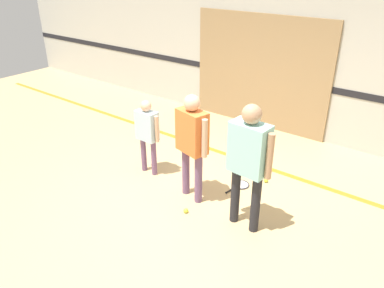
{
  "coord_description": "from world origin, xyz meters",
  "views": [
    {
      "loc": [
        2.8,
        -3.71,
        3.14
      ],
      "look_at": [
        0.03,
        -0.08,
        0.86
      ],
      "focal_mm": 35.0,
      "sensor_mm": 36.0,
      "label": 1
    }
  ],
  "objects": [
    {
      "name": "tennis_ball_by_spare_racket",
      "position": [
        0.65,
        0.73,
        0.03
      ],
      "size": [
        0.07,
        0.07,
        0.07
      ],
      "primitive_type": "sphere",
      "color": "#CCE038",
      "rests_on": "ground_plane"
    },
    {
      "name": "floor_stripe",
      "position": [
        0.0,
        1.34,
        0.0
      ],
      "size": [
        14.4,
        0.1,
        0.01
      ],
      "color": "orange",
      "rests_on": "ground_plane"
    },
    {
      "name": "tennis_ball_stray_left",
      "position": [
        0.71,
        0.93,
        0.03
      ],
      "size": [
        0.07,
        0.07,
        0.07
      ],
      "primitive_type": "sphere",
      "color": "#CCE038",
      "rests_on": "ground_plane"
    },
    {
      "name": "tennis_ball_near_instructor",
      "position": [
        0.2,
        -0.44,
        0.03
      ],
      "size": [
        0.07,
        0.07,
        0.07
      ],
      "primitive_type": "sphere",
      "color": "#CCE038",
      "rests_on": "ground_plane"
    },
    {
      "name": "ground_plane",
      "position": [
        0.0,
        0.0,
        0.0
      ],
      "size": [
        16.0,
        16.0,
        0.0
      ],
      "primitive_type": "plane",
      "color": "tan"
    },
    {
      "name": "person_student_right",
      "position": [
        0.96,
        -0.18,
        1.04
      ],
      "size": [
        0.64,
        0.29,
        1.68
      ],
      "rotation": [
        0.0,
        0.0,
        3.07
      ],
      "color": "#232328",
      "rests_on": "ground_plane"
    },
    {
      "name": "wall_panel",
      "position": [
        -0.53,
        2.87,
        1.11
      ],
      "size": [
        2.89,
        0.05,
        2.22
      ],
      "color": "#9E7F56",
      "rests_on": "ground_plane"
    },
    {
      "name": "person_student_left",
      "position": [
        -0.95,
        0.06,
        0.76
      ],
      "size": [
        0.47,
        0.19,
        1.23
      ],
      "rotation": [
        0.0,
        0.0,
        -0.0
      ],
      "color": "#6B4C70",
      "rests_on": "ground_plane"
    },
    {
      "name": "person_instructor",
      "position": [
        0.03,
        -0.08,
        0.97
      ],
      "size": [
        0.58,
        0.34,
        1.57
      ],
      "rotation": [
        0.0,
        0.0,
        -0.24
      ],
      "color": "#6B4C70",
      "rests_on": "ground_plane"
    },
    {
      "name": "racket_spare_on_floor",
      "position": [
        0.44,
        0.6,
        0.01
      ],
      "size": [
        0.31,
        0.49,
        0.03
      ],
      "rotation": [
        0.0,
        0.0,
        4.54
      ],
      "color": "#28282D",
      "rests_on": "ground_plane"
    },
    {
      "name": "wall_back",
      "position": [
        0.0,
        2.93,
        1.6
      ],
      "size": [
        16.0,
        0.07,
        3.2
      ],
      "color": "beige",
      "rests_on": "ground_plane"
    }
  ]
}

